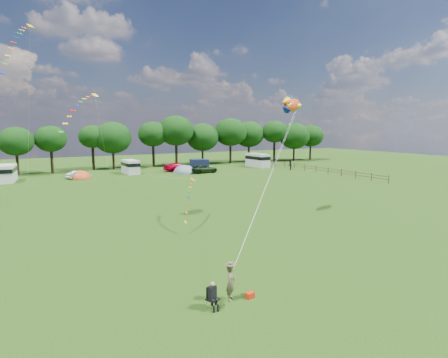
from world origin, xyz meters
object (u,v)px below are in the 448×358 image
car_b (79,175)px  tent_greyblue (185,173)px  walker_a (290,165)px  campervan_c (130,166)px  kite_flyer (231,283)px  campervan_d (258,160)px  camp_chair (212,292)px  campervan_b (7,173)px  walker_b (274,162)px  tent_orange (80,179)px  fish_kite (290,105)px  car_d (204,169)px  car_c (177,167)px

car_b → tent_greyblue: (17.15, -1.26, -0.60)m
walker_a → tent_greyblue: bearing=-59.1°
campervan_c → kite_flyer: 50.26m
campervan_d → camp_chair: (-34.45, -48.50, -0.70)m
campervan_b → car_b: bearing=-92.0°
walker_b → campervan_d: bearing=-49.9°
tent_orange → camp_chair: size_ratio=2.92×
campervan_c → tent_greyblue: size_ratio=1.14×
tent_greyblue → fish_kite: bearing=-96.1°
car_b → camp_chair: bearing=158.1°
car_d → walker_b: walker_b is taller
car_b → tent_greyblue: 17.20m
car_d → campervan_b: bearing=73.1°
campervan_b → fish_kite: fish_kite is taller
campervan_c → campervan_b: bearing=91.7°
campervan_b → tent_orange: campervan_b is taller
camp_chair → fish_kite: bearing=20.2°
campervan_c → fish_kite: 38.53m
kite_flyer → fish_kite: 20.04m
tent_orange → car_b: bearing=156.5°
kite_flyer → car_b: bearing=40.7°
car_b → walker_a: walker_a is taller
car_b → campervan_d: (33.94, 1.19, 0.82)m
car_c → campervan_b: 26.86m
campervan_b → camp_chair: bearing=-162.7°
car_c → fish_kite: fish_kite is taller
walker_a → car_c: bearing=-68.3°
car_b → tent_greyblue: size_ratio=0.83×
tent_orange → fish_kite: 38.30m
campervan_b → tent_orange: 10.10m
car_c → tent_orange: size_ratio=1.35×
car_c → kite_flyer: 51.83m
car_b → tent_orange: 0.64m
campervan_c → tent_greyblue: bearing=-116.8°
tent_orange → car_c: bearing=7.5°
campervan_d → tent_orange: (-33.71, -1.28, -1.42)m
car_c → campervan_c: 8.45m
car_b → walker_a: 36.84m
car_c → tent_greyblue: car_c is taller
car_b → tent_greyblue: tent_greyblue is taller
car_c → walker_b: 19.86m
campervan_b → walker_b: 46.58m
car_b → tent_orange: bearing=-134.8°
camp_chair → walker_a: walker_a is taller
campervan_c → fish_kite: fish_kite is taller
car_b → campervan_c: 9.16m
car_c → campervan_d: size_ratio=0.88×
campervan_d → tent_orange: campervan_d is taller
campervan_d → camp_chair: bearing=141.5°
car_b → campervan_b: 9.81m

